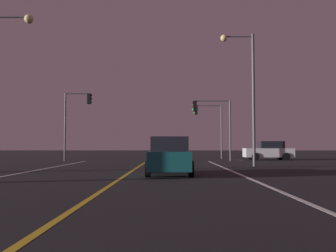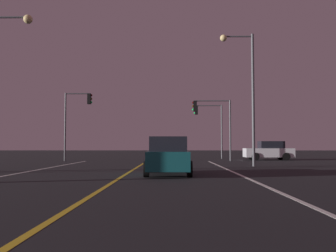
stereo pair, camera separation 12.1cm
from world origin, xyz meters
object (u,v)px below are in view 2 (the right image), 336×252
car_crossing_side (269,151)px  traffic_light_far_right (208,119)px  traffic_light_near_left (77,111)px  street_lamp_right_far (246,83)px  traffic_light_near_right (211,115)px  car_lead_same_lane (168,156)px

car_crossing_side → traffic_light_far_right: 6.86m
traffic_light_near_left → street_lamp_right_far: bearing=-32.4°
traffic_light_near_right → traffic_light_near_left: traffic_light_near_left is taller
car_crossing_side → car_lead_same_lane: same height
traffic_light_near_right → street_lamp_right_far: (1.34, -8.10, 1.45)m
car_lead_same_lane → street_lamp_right_far: street_lamp_right_far is taller
traffic_light_near_left → traffic_light_near_right: bearing=0.0°
traffic_light_near_right → traffic_light_near_left: bearing=0.0°
traffic_light_far_right → traffic_light_near_left: bearing=25.1°
traffic_light_far_right → traffic_light_near_right: bearing=87.3°
car_crossing_side → traffic_light_near_left: 17.36m
car_crossing_side → traffic_light_far_right: size_ratio=0.80×
car_crossing_side → car_lead_same_lane: (-8.92, -17.08, 0.00)m
car_lead_same_lane → traffic_light_near_right: bearing=-13.3°
traffic_light_near_right → street_lamp_right_far: 8.34m
traffic_light_near_right → car_lead_same_lane: bearing=76.7°
car_crossing_side → traffic_light_near_left: size_ratio=0.74×
street_lamp_right_far → traffic_light_near_left: bearing=-32.4°
car_lead_same_lane → traffic_light_near_right: 15.56m
traffic_light_near_left → traffic_light_far_right: 12.95m
car_crossing_side → street_lamp_right_far: bearing=68.5°
car_crossing_side → car_lead_same_lane: size_ratio=1.00×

